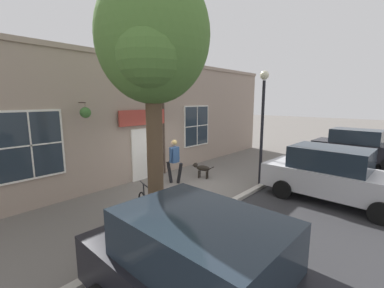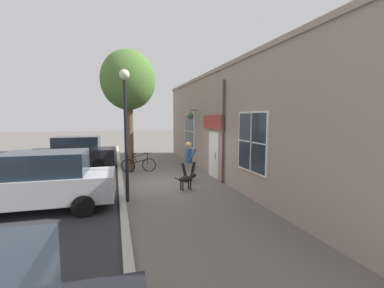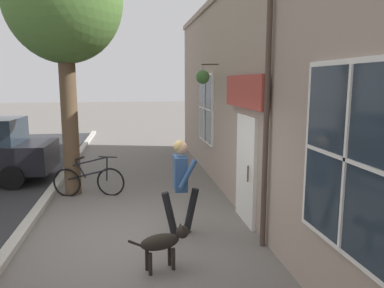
{
  "view_description": "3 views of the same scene",
  "coord_description": "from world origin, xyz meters",
  "views": [
    {
      "loc": [
        6.1,
        -6.74,
        3.24
      ],
      "look_at": [
        -1.04,
        1.41,
        1.37
      ],
      "focal_mm": 24.0,
      "sensor_mm": 36.0,
      "label": 1
    },
    {
      "loc": [
        2.17,
        10.55,
        2.76
      ],
      "look_at": [
        -1.06,
        -0.16,
        1.6
      ],
      "focal_mm": 24.0,
      "sensor_mm": 36.0,
      "label": 2
    },
    {
      "loc": [
        0.0,
        6.45,
        2.73
      ],
      "look_at": [
        -1.22,
        -1.11,
        1.45
      ],
      "focal_mm": 35.0,
      "sensor_mm": 36.0,
      "label": 3
    }
  ],
  "objects": [
    {
      "name": "leaning_bicycle",
      "position": [
        1.06,
        -2.56,
        0.38
      ],
      "size": [
        1.72,
        0.37,
        1.01
      ],
      "color": "black",
      "rests_on": "ground_plane"
    },
    {
      "name": "street_tree_by_curb",
      "position": [
        1.52,
        -2.86,
        4.49
      ],
      "size": [
        2.69,
        2.42,
        6.1
      ],
      "color": "brown",
      "rests_on": "ground_plane"
    },
    {
      "name": "ground_plane",
      "position": [
        0.0,
        0.0,
        0.0
      ],
      "size": [
        90.0,
        90.0,
        0.0
      ],
      "primitive_type": "plane",
      "color": "#66605B"
    },
    {
      "name": "dog_on_leash",
      "position": [
        -0.42,
        1.32,
        0.43
      ],
      "size": [
        0.97,
        0.41,
        0.65
      ],
      "color": "black",
      "rests_on": "ground_plane"
    },
    {
      "name": "storefront_facade",
      "position": [
        -2.34,
        -0.03,
        2.46
      ],
      "size": [
        0.95,
        18.0,
        4.92
      ],
      "color": "gray",
      "rests_on": "ground_plane"
    },
    {
      "name": "pedestrian_walking",
      "position": [
        -0.82,
        0.12,
        1.04
      ],
      "size": [
        0.7,
        0.55,
        1.73
      ],
      "color": "black",
      "rests_on": "ground_plane"
    }
  ]
}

